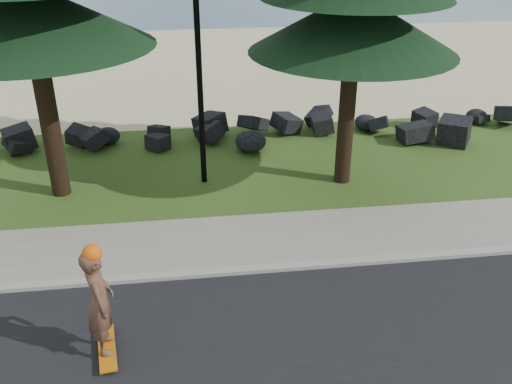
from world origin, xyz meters
TOP-DOWN VIEW (x-y plane):
  - ground at (0.00, 0.00)m, footprint 160.00×160.00m
  - kerb at (0.00, -0.90)m, footprint 160.00×0.20m
  - sidewalk at (0.00, 0.20)m, footprint 160.00×2.00m
  - beach_sand at (0.00, 14.50)m, footprint 160.00×15.00m
  - seawall_boulders at (0.00, 5.60)m, footprint 60.00×2.40m
  - lamp_post at (0.00, 3.20)m, footprint 0.25×0.14m
  - skateboarder at (-1.84, -2.79)m, footprint 0.53×1.11m

SIDE VIEW (x-z plane):
  - ground at x=0.00m, z-range 0.00..0.00m
  - seawall_boulders at x=0.00m, z-range -0.55..0.55m
  - beach_sand at x=0.00m, z-range 0.00..0.01m
  - sidewalk at x=0.00m, z-range 0.00..0.08m
  - kerb at x=0.00m, z-range 0.00..0.10m
  - skateboarder at x=-1.84m, z-range 0.01..2.02m
  - lamp_post at x=0.00m, z-range 0.06..8.20m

